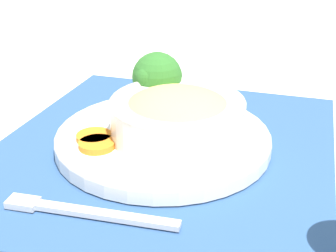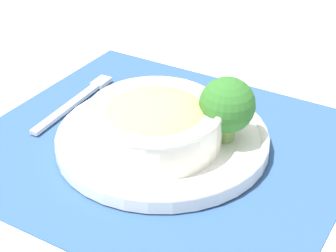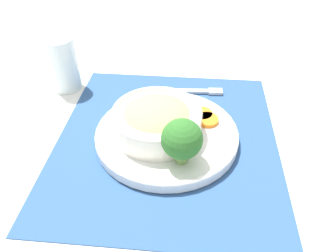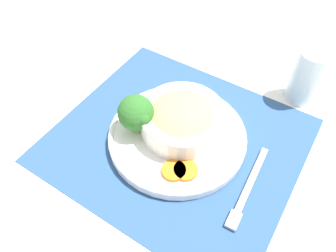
% 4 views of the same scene
% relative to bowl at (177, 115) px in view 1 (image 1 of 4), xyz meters
% --- Properties ---
extents(ground_plane, '(4.00, 4.00, 0.00)m').
position_rel_bowl_xyz_m(ground_plane, '(0.00, 0.02, -0.05)').
color(ground_plane, white).
extents(placemat, '(0.49, 0.44, 0.00)m').
position_rel_bowl_xyz_m(placemat, '(0.00, 0.02, -0.05)').
color(placemat, '#2D5184').
rests_on(placemat, ground_plane).
extents(plate, '(0.28, 0.28, 0.02)m').
position_rel_bowl_xyz_m(plate, '(0.00, 0.02, -0.04)').
color(plate, white).
rests_on(plate, placemat).
extents(bowl, '(0.17, 0.17, 0.06)m').
position_rel_bowl_xyz_m(bowl, '(0.00, 0.00, 0.00)').
color(bowl, silver).
rests_on(bowl, plate).
extents(broccoli_floret, '(0.07, 0.07, 0.08)m').
position_rel_bowl_xyz_m(broccoli_floret, '(0.08, 0.05, 0.02)').
color(broccoli_floret, '#759E51').
rests_on(broccoli_floret, plate).
extents(carrot_slice_near, '(0.04, 0.04, 0.01)m').
position_rel_bowl_xyz_m(carrot_slice_near, '(-0.04, 0.10, -0.03)').
color(carrot_slice_near, orange).
rests_on(carrot_slice_near, plate).
extents(carrot_slice_middle, '(0.04, 0.04, 0.01)m').
position_rel_bowl_xyz_m(carrot_slice_middle, '(-0.05, 0.09, -0.03)').
color(carrot_slice_middle, orange).
rests_on(carrot_slice_middle, plate).
extents(fork, '(0.02, 0.18, 0.01)m').
position_rel_bowl_xyz_m(fork, '(-0.16, 0.07, -0.04)').
color(fork, silver).
rests_on(fork, placemat).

